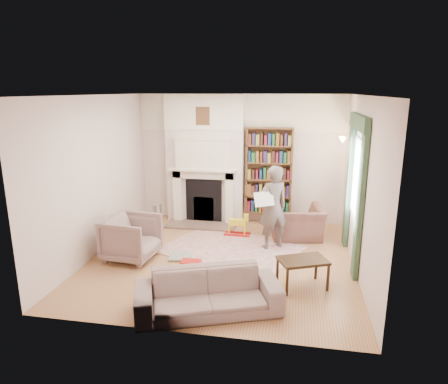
% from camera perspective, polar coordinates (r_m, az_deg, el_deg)
% --- Properties ---
extents(floor, '(4.50, 4.50, 0.00)m').
position_cam_1_polar(floor, '(7.11, -0.37, -9.51)').
color(floor, olive).
rests_on(floor, ground).
extents(ceiling, '(4.50, 4.50, 0.00)m').
position_cam_1_polar(ceiling, '(6.50, -0.41, 13.67)').
color(ceiling, white).
rests_on(ceiling, wall_back).
extents(wall_back, '(4.50, 0.00, 4.50)m').
position_cam_1_polar(wall_back, '(8.85, 2.32, 4.74)').
color(wall_back, white).
rests_on(wall_back, floor).
extents(wall_front, '(4.50, 0.00, 4.50)m').
position_cam_1_polar(wall_front, '(4.56, -5.65, -4.65)').
color(wall_front, white).
rests_on(wall_front, floor).
extents(wall_left, '(0.00, 4.50, 4.50)m').
position_cam_1_polar(wall_left, '(7.41, -17.75, 2.17)').
color(wall_left, white).
rests_on(wall_left, floor).
extents(wall_right, '(0.00, 4.50, 4.50)m').
position_cam_1_polar(wall_right, '(6.64, 19.06, 0.70)').
color(wall_right, white).
rests_on(wall_right, floor).
extents(fireplace, '(1.70, 0.58, 2.80)m').
position_cam_1_polar(fireplace, '(8.79, -2.72, 4.59)').
color(fireplace, white).
rests_on(fireplace, floor).
extents(bookcase, '(1.00, 0.24, 1.85)m').
position_cam_1_polar(bookcase, '(8.70, 6.44, 2.98)').
color(bookcase, brown).
rests_on(bookcase, floor).
extents(window, '(0.02, 0.90, 1.30)m').
position_cam_1_polar(window, '(7.01, 18.51, 1.86)').
color(window, silver).
rests_on(window, wall_right).
extents(curtain_left, '(0.07, 0.32, 2.40)m').
position_cam_1_polar(curtain_left, '(6.40, 18.86, -1.65)').
color(curtain_left, '#2D432B').
rests_on(curtain_left, floor).
extents(curtain_right, '(0.07, 0.32, 2.40)m').
position_cam_1_polar(curtain_right, '(7.74, 17.42, 1.17)').
color(curtain_right, '#2D432B').
rests_on(curtain_right, floor).
extents(pelmet, '(0.09, 1.70, 0.24)m').
position_cam_1_polar(pelmet, '(6.88, 18.75, 9.46)').
color(pelmet, '#2D432B').
rests_on(pelmet, wall_right).
extents(wall_sconce, '(0.20, 0.24, 0.24)m').
position_cam_1_polar(wall_sconce, '(7.99, 16.25, 6.77)').
color(wall_sconce, gold).
rests_on(wall_sconce, wall_right).
extents(rug, '(2.85, 2.57, 0.01)m').
position_cam_1_polar(rug, '(7.50, 0.88, -8.15)').
color(rug, beige).
rests_on(rug, floor).
extents(armchair_reading, '(1.14, 1.04, 0.65)m').
position_cam_1_polar(armchair_reading, '(8.08, 10.34, -4.28)').
color(armchair_reading, brown).
rests_on(armchair_reading, floor).
extents(armchair_left, '(0.93, 0.91, 0.77)m').
position_cam_1_polar(armchair_left, '(7.16, -13.07, -6.40)').
color(armchair_left, gray).
rests_on(armchair_left, floor).
extents(sofa, '(2.05, 1.37, 0.56)m').
position_cam_1_polar(sofa, '(5.45, -2.28, -14.14)').
color(sofa, gray).
rests_on(sofa, floor).
extents(man_reading, '(0.69, 0.62, 1.57)m').
position_cam_1_polar(man_reading, '(7.38, 6.99, -2.21)').
color(man_reading, '#574C46').
rests_on(man_reading, floor).
extents(newspaper, '(0.38, 0.29, 0.25)m').
position_cam_1_polar(newspaper, '(7.14, 5.74, -1.00)').
color(newspaper, white).
rests_on(newspaper, man_reading).
extents(coffee_table, '(0.82, 0.69, 0.45)m').
position_cam_1_polar(coffee_table, '(6.19, 11.12, -11.30)').
color(coffee_table, '#362213').
rests_on(coffee_table, floor).
extents(paraffin_heater, '(0.29, 0.29, 0.55)m').
position_cam_1_polar(paraffin_heater, '(8.61, -9.62, -3.43)').
color(paraffin_heater, '#9EA0A6').
rests_on(paraffin_heater, floor).
extents(rocking_horse, '(0.53, 0.23, 0.46)m').
position_cam_1_polar(rocking_horse, '(8.11, 1.92, -4.68)').
color(rocking_horse, yellow).
rests_on(rocking_horse, rug).
extents(board_game, '(0.43, 0.43, 0.03)m').
position_cam_1_polar(board_game, '(7.18, -6.26, -9.13)').
color(board_game, gold).
rests_on(board_game, rug).
extents(game_box_lid, '(0.35, 0.24, 0.06)m').
position_cam_1_polar(game_box_lid, '(6.91, -4.77, -9.98)').
color(game_box_lid, red).
rests_on(game_box_lid, rug).
extents(comic_annuals, '(0.61, 0.46, 0.02)m').
position_cam_1_polar(comic_annuals, '(6.73, 1.75, -10.80)').
color(comic_annuals, red).
rests_on(comic_annuals, rug).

